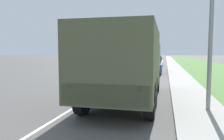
{
  "coord_description": "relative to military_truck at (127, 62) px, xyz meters",
  "views": [
    {
      "loc": [
        3.29,
        0.14,
        2.1
      ],
      "look_at": [
        0.7,
        10.78,
        1.18
      ],
      "focal_mm": 35.0,
      "sensor_mm": 36.0,
      "label": 1
    }
  ],
  "objects": [
    {
      "name": "car_nearest_ahead",
      "position": [
        0.31,
        12.78,
        -0.9
      ],
      "size": [
        1.88,
        4.47,
        1.73
      ],
      "color": "navy",
      "rests_on": "ground"
    },
    {
      "name": "sidewalk_right",
      "position": [
        2.75,
        30.9,
        -1.61
      ],
      "size": [
        1.8,
        120.0,
        0.12
      ],
      "color": "#ADAAA3",
      "rests_on": "ground"
    },
    {
      "name": "ground_plane",
      "position": [
        -1.75,
        30.9,
        -1.67
      ],
      "size": [
        180.0,
        180.0,
        0.0
      ],
      "primitive_type": "plane",
      "color": "#565451"
    },
    {
      "name": "military_truck",
      "position": [
        0.0,
        0.0,
        0.0
      ],
      "size": [
        2.52,
        7.52,
        2.97
      ],
      "color": "#545B3D",
      "rests_on": "ground"
    },
    {
      "name": "grass_strip_right",
      "position": [
        7.15,
        30.9,
        -1.66
      ],
      "size": [
        7.0,
        120.0,
        0.02
      ],
      "color": "#56843D",
      "rests_on": "ground"
    },
    {
      "name": "lane_centre_stripe",
      "position": [
        -1.75,
        30.9,
        -1.67
      ],
      "size": [
        0.12,
        120.0,
        0.0
      ],
      "color": "silver",
      "rests_on": "ground"
    },
    {
      "name": "car_second_ahead",
      "position": [
        0.33,
        22.61,
        -1.03
      ],
      "size": [
        1.74,
        4.67,
        1.41
      ],
      "color": "#B7BABF",
      "rests_on": "ground"
    }
  ]
}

